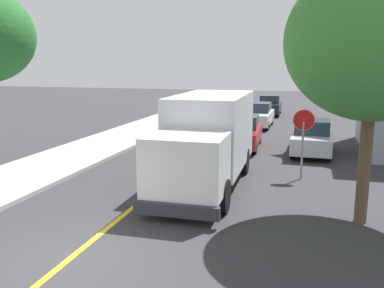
{
  "coord_description": "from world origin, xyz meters",
  "views": [
    {
      "loc": [
        4.96,
        -7.38,
        4.29
      ],
      "look_at": [
        0.94,
        6.83,
        1.4
      ],
      "focal_mm": 38.48,
      "sensor_mm": 36.0,
      "label": 1
    }
  ],
  "objects": [
    {
      "name": "box_truck",
      "position": [
        1.62,
        6.44,
        1.77
      ],
      "size": [
        2.52,
        7.22,
        3.2
      ],
      "color": "silver",
      "rests_on": "ground"
    },
    {
      "name": "stop_sign",
      "position": [
        4.84,
        8.19,
        1.86
      ],
      "size": [
        0.8,
        0.1,
        2.65
      ],
      "color": "gray",
      "rests_on": "ground"
    },
    {
      "name": "ground_plane",
      "position": [
        0.0,
        0.0,
        0.0
      ],
      "size": [
        120.0,
        120.0,
        0.0
      ],
      "primitive_type": "plane",
      "color": "#303033"
    },
    {
      "name": "street_tree_far_side",
      "position": [
        6.5,
        4.2,
        4.85
      ],
      "size": [
        4.55,
        4.55,
        6.91
      ],
      "color": "brown",
      "rests_on": "ground"
    },
    {
      "name": "parked_car_far",
      "position": [
        1.82,
        27.97,
        0.79
      ],
      "size": [
        1.86,
        4.43,
        1.67
      ],
      "color": "black",
      "rests_on": "ground"
    },
    {
      "name": "parked_van_across",
      "position": [
        5.2,
        12.96,
        0.79
      ],
      "size": [
        1.86,
        4.43,
        1.67
      ],
      "color": "#B7B7BC",
      "rests_on": "ground"
    },
    {
      "name": "parked_car_mid",
      "position": [
        1.68,
        20.86,
        0.79
      ],
      "size": [
        1.86,
        4.42,
        1.67
      ],
      "color": "silver",
      "rests_on": "ground"
    },
    {
      "name": "parked_car_near",
      "position": [
        1.73,
        13.51,
        0.79
      ],
      "size": [
        1.98,
        4.47,
        1.67
      ],
      "color": "maroon",
      "rests_on": "ground"
    },
    {
      "name": "centre_line_yellow",
      "position": [
        0.0,
        10.0,
        0.0
      ],
      "size": [
        0.16,
        56.0,
        0.01
      ],
      "primitive_type": "cube",
      "color": "gold",
      "rests_on": "ground"
    }
  ]
}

